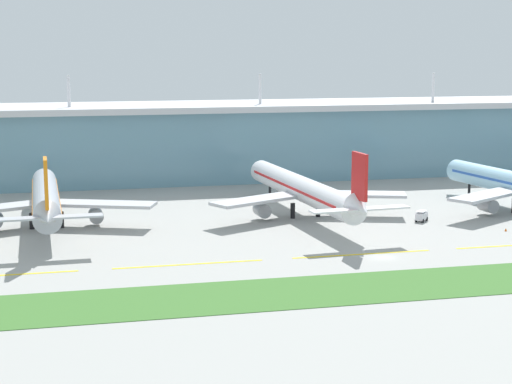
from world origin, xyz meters
TOP-DOWN VIEW (x-y plane):
  - ground_plane at (0.00, 0.00)m, footprint 600.00×600.00m
  - terminal_building at (-0.00, 105.74)m, footprint 288.00×34.00m
  - airliner_near_middle at (-62.77, 43.71)m, footprint 48.79×63.37m
  - airliner_center at (-3.43, 42.21)m, footprint 48.64×71.95m
  - taxiway_stripe_mid_west at (-37.00, 3.39)m, footprint 28.00×0.70m
  - taxiway_stripe_centre at (-3.00, 3.39)m, footprint 28.00×0.70m
  - grass_verge at (0.00, -18.70)m, footprint 300.00×18.00m
  - baggage_cart at (21.51, 30.17)m, footprint 3.82×3.82m
  - safety_cone_left_wingtip at (35.05, 16.04)m, footprint 0.56×0.56m

SIDE VIEW (x-z plane):
  - ground_plane at x=0.00m, z-range 0.00..0.00m
  - taxiway_stripe_mid_west at x=-37.00m, z-range 0.00..0.04m
  - taxiway_stripe_centre at x=-3.00m, z-range 0.00..0.04m
  - grass_verge at x=0.00m, z-range 0.00..0.10m
  - safety_cone_left_wingtip at x=35.05m, z-range 0.00..0.70m
  - baggage_cart at x=21.51m, z-range 0.02..2.50m
  - airliner_near_middle at x=-62.77m, z-range -3.00..15.90m
  - airliner_center at x=-3.43m, z-range -2.99..15.91m
  - terminal_building at x=0.00m, z-range -4.29..27.65m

